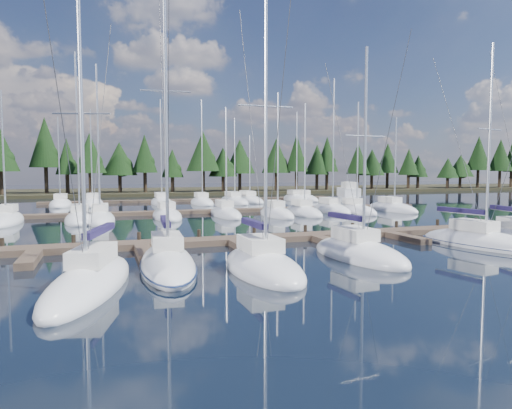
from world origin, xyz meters
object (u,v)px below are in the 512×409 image
object	(u,v)px
front_sailboat_3	(358,253)
front_sailboat_4	(479,242)
main_dock	(315,237)
front_sailboat_2	(262,266)
motor_yacht_right	(348,198)
front_sailboat_1	(168,263)
front_sailboat_0	(90,282)

from	to	relation	value
front_sailboat_3	front_sailboat_4	distance (m)	9.57
front_sailboat_3	front_sailboat_4	xyz separation A→B (m)	(9.52, 0.92, 0.00)
main_dock	front_sailboat_2	size ratio (longest dim) A/B	3.06
motor_yacht_right	front_sailboat_1	bearing A→B (deg)	-129.86
main_dock	front_sailboat_3	world-z (taller)	front_sailboat_3
front_sailboat_2	motor_yacht_right	distance (m)	52.66
front_sailboat_2	front_sailboat_4	size ratio (longest dim) A/B	1.05
motor_yacht_right	front_sailboat_0	bearing A→B (deg)	-130.79
motor_yacht_right	main_dock	bearing A→B (deg)	-123.45
front_sailboat_1	front_sailboat_4	size ratio (longest dim) A/B	1.16
front_sailboat_0	front_sailboat_1	distance (m)	4.59
front_sailboat_3	motor_yacht_right	xyz separation A→B (m)	(23.71, 41.71, 0.27)
main_dock	front_sailboat_2	world-z (taller)	front_sailboat_2
front_sailboat_4	motor_yacht_right	bearing A→B (deg)	70.82
front_sailboat_1	front_sailboat_4	world-z (taller)	front_sailboat_1
front_sailboat_3	front_sailboat_1	bearing A→B (deg)	176.42
motor_yacht_right	front_sailboat_3	bearing A→B (deg)	-119.62
front_sailboat_0	motor_yacht_right	distance (m)	57.99
main_dock	motor_yacht_right	xyz separation A→B (m)	(23.06, 34.90, 0.35)
front_sailboat_4	motor_yacht_right	size ratio (longest dim) A/B	1.28
front_sailboat_1	front_sailboat_3	distance (m)	10.59
front_sailboat_0	front_sailboat_1	bearing A→B (deg)	38.40
main_dock	front_sailboat_0	world-z (taller)	front_sailboat_0
front_sailboat_0	motor_yacht_right	xyz separation A→B (m)	(37.88, 43.90, 0.27)
front_sailboat_1	motor_yacht_right	size ratio (longest dim) A/B	1.48
front_sailboat_3	motor_yacht_right	world-z (taller)	front_sailboat_3
front_sailboat_0	front_sailboat_3	distance (m)	14.33
front_sailboat_0	main_dock	bearing A→B (deg)	31.29
front_sailboat_0	front_sailboat_4	distance (m)	23.89
front_sailboat_1	motor_yacht_right	world-z (taller)	front_sailboat_1
front_sailboat_1	front_sailboat_3	world-z (taller)	front_sailboat_1
main_dock	front_sailboat_3	distance (m)	6.85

